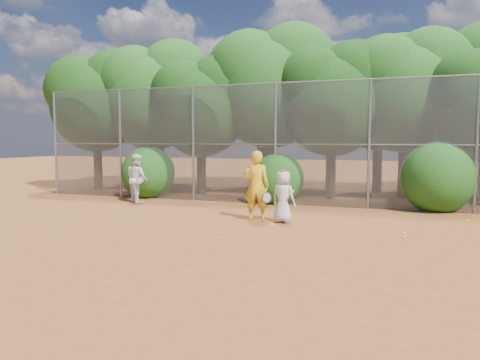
% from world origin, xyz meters
% --- Properties ---
extents(ground, '(80.00, 80.00, 0.00)m').
position_xyz_m(ground, '(0.00, 0.00, 0.00)').
color(ground, brown).
rests_on(ground, ground).
extents(fence_back, '(20.05, 0.09, 4.03)m').
position_xyz_m(fence_back, '(-0.12, 6.00, 2.05)').
color(fence_back, gray).
rests_on(fence_back, ground).
extents(tree_0, '(4.38, 3.81, 6.00)m').
position_xyz_m(tree_0, '(-9.44, 8.04, 3.93)').
color(tree_0, black).
rests_on(tree_0, ground).
extents(tree_1, '(4.64, 4.03, 6.35)m').
position_xyz_m(tree_1, '(-6.94, 8.54, 4.16)').
color(tree_1, black).
rests_on(tree_1, ground).
extents(tree_2, '(3.99, 3.47, 5.47)m').
position_xyz_m(tree_2, '(-4.45, 7.83, 3.58)').
color(tree_2, black).
rests_on(tree_2, ground).
extents(tree_3, '(4.89, 4.26, 6.70)m').
position_xyz_m(tree_3, '(-1.94, 8.84, 4.40)').
color(tree_3, black).
rests_on(tree_3, ground).
extents(tree_4, '(4.19, 3.64, 5.73)m').
position_xyz_m(tree_4, '(0.55, 8.24, 3.76)').
color(tree_4, black).
rests_on(tree_4, ground).
extents(tree_5, '(4.51, 3.92, 6.17)m').
position_xyz_m(tree_5, '(3.06, 9.04, 4.05)').
color(tree_5, black).
rests_on(tree_5, ground).
extents(tree_9, '(4.83, 4.20, 6.62)m').
position_xyz_m(tree_9, '(-7.94, 10.84, 4.34)').
color(tree_9, black).
rests_on(tree_9, ground).
extents(tree_10, '(5.15, 4.48, 7.06)m').
position_xyz_m(tree_10, '(-2.93, 11.05, 4.63)').
color(tree_10, black).
rests_on(tree_10, ground).
extents(tree_11, '(4.64, 4.03, 6.35)m').
position_xyz_m(tree_11, '(2.06, 10.64, 4.16)').
color(tree_11, black).
rests_on(tree_11, ground).
extents(bush_0, '(2.00, 2.00, 2.00)m').
position_xyz_m(bush_0, '(-6.00, 6.30, 1.00)').
color(bush_0, '#174C13').
rests_on(bush_0, ground).
extents(bush_1, '(1.80, 1.80, 1.80)m').
position_xyz_m(bush_1, '(-1.00, 6.30, 0.90)').
color(bush_1, '#174C13').
rests_on(bush_1, ground).
extents(bush_2, '(2.20, 2.20, 2.20)m').
position_xyz_m(bush_2, '(4.00, 6.30, 1.10)').
color(bush_2, '#174C13').
rests_on(bush_2, ground).
extents(player_yellow, '(0.84, 0.61, 1.87)m').
position_xyz_m(player_yellow, '(-0.64, 2.81, 0.93)').
color(player_yellow, gold).
rests_on(player_yellow, ground).
extents(player_teen, '(0.76, 0.61, 1.39)m').
position_xyz_m(player_teen, '(0.11, 2.73, 0.69)').
color(player_teen, silver).
rests_on(player_teen, ground).
extents(player_white, '(1.02, 0.97, 1.67)m').
position_xyz_m(player_white, '(-5.54, 4.79, 0.84)').
color(player_white, white).
rests_on(player_white, ground).
extents(ball_0, '(0.07, 0.07, 0.07)m').
position_xyz_m(ball_0, '(3.09, 1.68, 0.03)').
color(ball_0, yellow).
rests_on(ball_0, ground).
extents(ball_1, '(0.07, 0.07, 0.07)m').
position_xyz_m(ball_1, '(3.09, 2.14, 0.03)').
color(ball_1, yellow).
rests_on(ball_1, ground).
extents(ball_3, '(0.07, 0.07, 0.07)m').
position_xyz_m(ball_3, '(-0.89, 0.73, 0.03)').
color(ball_3, yellow).
rests_on(ball_3, ground).
extents(ball_4, '(0.07, 0.07, 0.07)m').
position_xyz_m(ball_4, '(4.64, 4.44, 0.03)').
color(ball_4, yellow).
rests_on(ball_4, ground).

